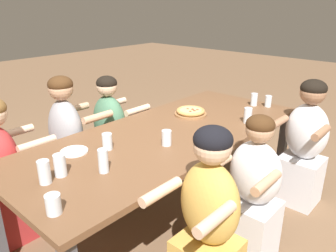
# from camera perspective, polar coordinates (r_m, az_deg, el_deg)

# --- Properties ---
(ground_plane) EXTENTS (18.00, 18.00, 0.00)m
(ground_plane) POSITION_cam_1_polar(r_m,az_deg,el_deg) (2.93, 0.00, -15.27)
(ground_plane) COLOR brown
(ground_plane) RESTS_ON ground
(dining_table) EXTENTS (2.50, 1.03, 0.77)m
(dining_table) POSITION_cam_1_polar(r_m,az_deg,el_deg) (2.57, 0.00, -2.45)
(dining_table) COLOR brown
(dining_table) RESTS_ON ground
(pizza_board_main) EXTENTS (0.29, 0.29, 0.05)m
(pizza_board_main) POSITION_cam_1_polar(r_m,az_deg,el_deg) (2.93, 3.96, 2.45)
(pizza_board_main) COLOR #996B42
(pizza_board_main) RESTS_ON dining_table
(empty_plate_a) EXTENTS (0.18, 0.18, 0.02)m
(empty_plate_a) POSITION_cam_1_polar(r_m,az_deg,el_deg) (2.30, -16.02, -4.26)
(empty_plate_a) COLOR white
(empty_plate_a) RESTS_ON dining_table
(empty_plate_b) EXTENTS (0.23, 0.23, 0.02)m
(empty_plate_b) POSITION_cam_1_polar(r_m,az_deg,el_deg) (2.51, 7.37, -1.45)
(empty_plate_b) COLOR white
(empty_plate_b) RESTS_ON dining_table
(drinking_glass_a) EXTENTS (0.06, 0.06, 0.12)m
(drinking_glass_a) POSITION_cam_1_polar(r_m,az_deg,el_deg) (3.30, 14.75, 4.37)
(drinking_glass_a) COLOR silver
(drinking_glass_a) RESTS_ON dining_table
(drinking_glass_b) EXTENTS (0.06, 0.06, 0.15)m
(drinking_glass_b) POSITION_cam_1_polar(r_m,az_deg,el_deg) (1.98, -11.20, -6.20)
(drinking_glass_b) COLOR silver
(drinking_glass_b) RESTS_ON dining_table
(drinking_glass_c) EXTENTS (0.07, 0.07, 0.14)m
(drinking_glass_c) POSITION_cam_1_polar(r_m,az_deg,el_deg) (1.95, -20.80, -7.48)
(drinking_glass_c) COLOR silver
(drinking_glass_c) RESTS_ON dining_table
(drinking_glass_d) EXTENTS (0.07, 0.07, 0.13)m
(drinking_glass_d) POSITION_cam_1_polar(r_m,az_deg,el_deg) (2.80, 13.72, 1.62)
(drinking_glass_d) COLOR silver
(drinking_glass_d) RESTS_ON dining_table
(drinking_glass_e) EXTENTS (0.07, 0.07, 0.13)m
(drinking_glass_e) POSITION_cam_1_polar(r_m,az_deg,el_deg) (2.01, -18.25, -6.73)
(drinking_glass_e) COLOR silver
(drinking_glass_e) RESTS_ON dining_table
(drinking_glass_f) EXTENTS (0.08, 0.08, 0.10)m
(drinking_glass_f) POSITION_cam_1_polar(r_m,az_deg,el_deg) (1.69, -19.34, -12.73)
(drinking_glass_f) COLOR silver
(drinking_glass_f) RESTS_ON dining_table
(drinking_glass_g) EXTENTS (0.07, 0.07, 0.11)m
(drinking_glass_g) POSITION_cam_1_polar(r_m,az_deg,el_deg) (2.27, -10.52, -2.77)
(drinking_glass_g) COLOR silver
(drinking_glass_g) RESTS_ON dining_table
(drinking_glass_h) EXTENTS (0.06, 0.06, 0.11)m
(drinking_glass_h) POSITION_cam_1_polar(r_m,az_deg,el_deg) (3.30, 17.05, 4.04)
(drinking_glass_h) COLOR silver
(drinking_glass_h) RESTS_ON dining_table
(drinking_glass_i) EXTENTS (0.07, 0.07, 0.11)m
(drinking_glass_i) POSITION_cam_1_polar(r_m,az_deg,el_deg) (2.30, -0.25, -2.08)
(drinking_glass_i) COLOR silver
(drinking_glass_i) RESTS_ON dining_table
(diner_near_center) EXTENTS (0.51, 0.40, 1.07)m
(diner_near_center) POSITION_cam_1_polar(r_m,az_deg,el_deg) (2.35, 14.48, -11.84)
(diner_near_center) COLOR silver
(diner_near_center) RESTS_ON ground
(diner_far_midleft) EXTENTS (0.51, 0.40, 1.19)m
(diner_far_midleft) POSITION_cam_1_polar(r_m,az_deg,el_deg) (2.91, -16.93, -4.07)
(diner_far_midleft) COLOR #99999E
(diner_far_midleft) RESTS_ON ground
(diner_far_left) EXTENTS (0.51, 0.40, 1.12)m
(diner_far_left) POSITION_cam_1_polar(r_m,az_deg,el_deg) (2.72, -26.62, -7.87)
(diner_far_left) COLOR #B22D2D
(diner_far_left) RESTS_ON ground
(diner_near_right) EXTENTS (0.51, 0.40, 1.14)m
(diner_near_right) POSITION_cam_1_polar(r_m,az_deg,el_deg) (3.09, 22.58, -3.61)
(diner_near_right) COLOR silver
(diner_near_right) RESTS_ON ground
(diner_near_midleft) EXTENTS (0.51, 0.40, 1.14)m
(diner_near_midleft) POSITION_cam_1_polar(r_m,az_deg,el_deg) (1.94, 6.97, -17.25)
(diner_near_midleft) COLOR gold
(diner_near_midleft) RESTS_ON ground
(diner_far_center) EXTENTS (0.51, 0.40, 1.11)m
(diner_far_center) POSITION_cam_1_polar(r_m,az_deg,el_deg) (3.15, -9.97, -2.27)
(diner_far_center) COLOR #477556
(diner_far_center) RESTS_ON ground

